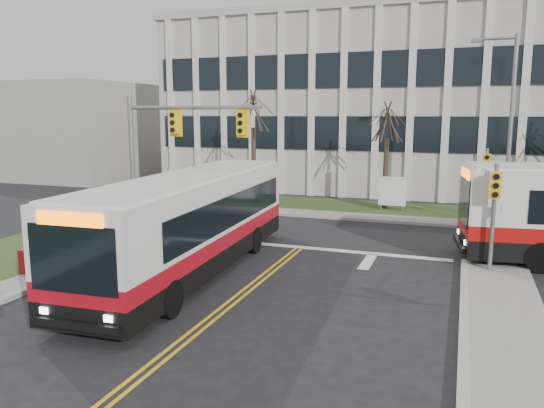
{
  "coord_description": "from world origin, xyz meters",
  "views": [
    {
      "loc": [
        6.14,
        -12.2,
        5.45
      ],
      "look_at": [
        -0.75,
        6.82,
        2.0
      ],
      "focal_mm": 35.0,
      "sensor_mm": 36.0,
      "label": 1
    }
  ],
  "objects": [
    {
      "name": "streetlight",
      "position": [
        8.03,
        16.2,
        5.19
      ],
      "size": [
        2.15,
        0.25,
        9.2
      ],
      "color": "slate",
      "rests_on": "ground"
    },
    {
      "name": "office_building",
      "position": [
        5.0,
        30.0,
        6.0
      ],
      "size": [
        40.0,
        16.0,
        12.0
      ],
      "primitive_type": "cube",
      "color": "#BDB7AE",
      "rests_on": "ground"
    },
    {
      "name": "mast_arm_signal",
      "position": [
        -5.62,
        7.16,
        4.26
      ],
      "size": [
        6.11,
        0.38,
        6.2
      ],
      "color": "slate",
      "rests_on": "ground"
    },
    {
      "name": "building_lawn",
      "position": [
        5.0,
        18.0,
        0.06
      ],
      "size": [
        44.0,
        5.0,
        0.12
      ],
      "primitive_type": "cube",
      "color": "#2C461E",
      "rests_on": "ground"
    },
    {
      "name": "building_annex",
      "position": [
        -26.0,
        26.0,
        4.0
      ],
      "size": [
        12.0,
        12.0,
        8.0
      ],
      "primitive_type": "cube",
      "color": "#9E9B93",
      "rests_on": "ground"
    },
    {
      "name": "newspaper_box_red",
      "position": [
        -7.46,
        1.25,
        0.47
      ],
      "size": [
        0.52,
        0.47,
        0.95
      ],
      "primitive_type": "cube",
      "rotation": [
        0.0,
        0.0,
        -0.05
      ],
      "color": "maroon",
      "rests_on": "ground"
    },
    {
      "name": "tree_left",
      "position": [
        -6.0,
        18.0,
        5.51
      ],
      "size": [
        1.8,
        1.8,
        7.7
      ],
      "color": "#42352B",
      "rests_on": "ground"
    },
    {
      "name": "bus_main",
      "position": [
        -2.54,
        3.58,
        1.67
      ],
      "size": [
        3.39,
        12.63,
        3.33
      ],
      "primitive_type": null,
      "rotation": [
        0.0,
        0.0,
        0.05
      ],
      "color": "silver",
      "rests_on": "ground"
    },
    {
      "name": "signal_pole_far",
      "position": [
        7.2,
        15.4,
        2.5
      ],
      "size": [
        0.34,
        0.39,
        3.8
      ],
      "color": "slate",
      "rests_on": "ground"
    },
    {
      "name": "tree_mid",
      "position": [
        2.0,
        18.2,
        4.88
      ],
      "size": [
        1.8,
        1.8,
        6.82
      ],
      "color": "#42352B",
      "rests_on": "ground"
    },
    {
      "name": "ground",
      "position": [
        0.0,
        0.0,
        0.0
      ],
      "size": [
        120.0,
        120.0,
        0.0
      ],
      "primitive_type": "plane",
      "color": "black",
      "rests_on": "ground"
    },
    {
      "name": "directory_sign",
      "position": [
        2.5,
        17.5,
        1.17
      ],
      "size": [
        1.5,
        0.12,
        2.0
      ],
      "color": "slate",
      "rests_on": "ground"
    },
    {
      "name": "signal_pole_near",
      "position": [
        7.2,
        6.9,
        2.5
      ],
      "size": [
        0.34,
        0.39,
        3.8
      ],
      "color": "slate",
      "rests_on": "ground"
    },
    {
      "name": "sidewalk_cross",
      "position": [
        5.0,
        15.2,
        0.07
      ],
      "size": [
        44.0,
        1.6,
        0.14
      ],
      "primitive_type": "cube",
      "color": "#9E9B93",
      "rests_on": "ground"
    }
  ]
}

